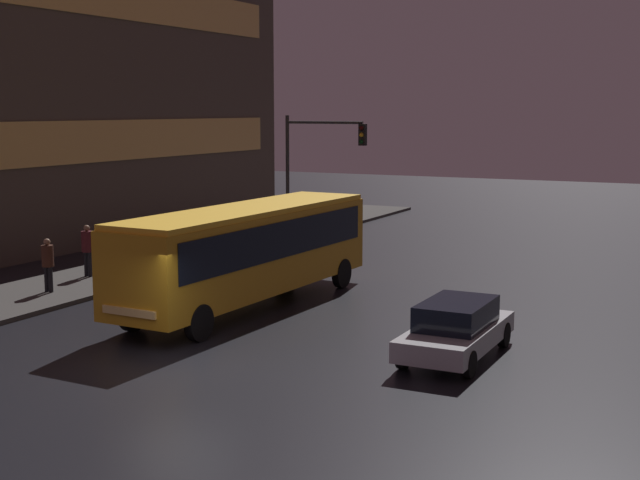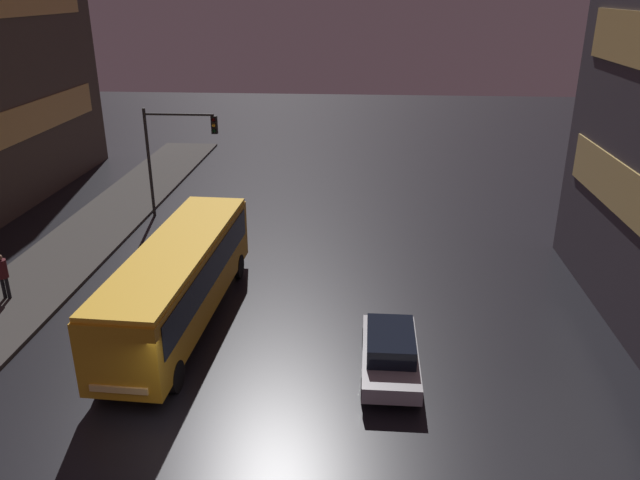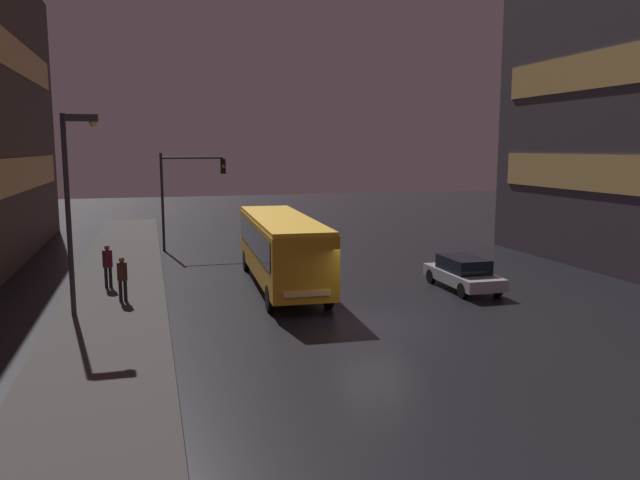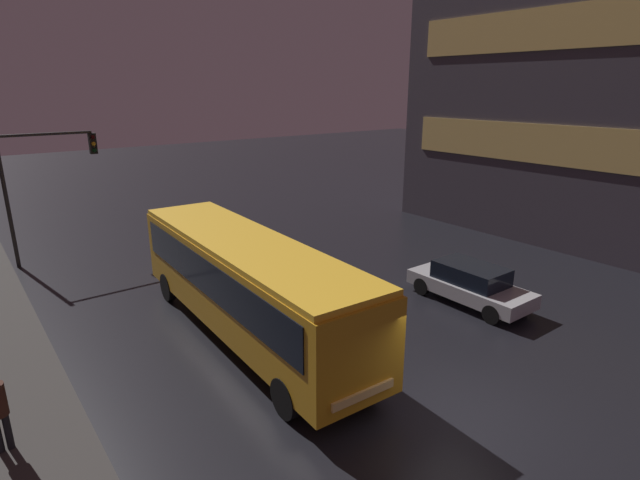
% 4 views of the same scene
% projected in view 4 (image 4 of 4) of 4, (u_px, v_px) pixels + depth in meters
% --- Properties ---
extents(ground_plane, '(120.00, 120.00, 0.00)m').
position_uv_depth(ground_plane, '(464.00, 417.00, 11.60)').
color(ground_plane, black).
extents(building_right_block, '(10.07, 17.64, 16.10)m').
position_uv_depth(building_right_block, '(611.00, 72.00, 24.56)').
color(building_right_block, '#423D47').
rests_on(building_right_block, ground).
extents(bus_near, '(2.92, 11.07, 3.09)m').
position_uv_depth(bus_near, '(246.00, 278.00, 14.86)').
color(bus_near, orange).
rests_on(bus_near, ground).
extents(car_taxi, '(1.81, 4.39, 1.41)m').
position_uv_depth(car_taxi, '(470.00, 283.00, 17.57)').
color(car_taxi, '#B7B7BC').
rests_on(car_taxi, ground).
extents(traffic_light_main, '(3.82, 0.35, 5.78)m').
position_uv_depth(traffic_light_main, '(40.00, 171.00, 20.88)').
color(traffic_light_main, '#2D2D2D').
rests_on(traffic_light_main, ground).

